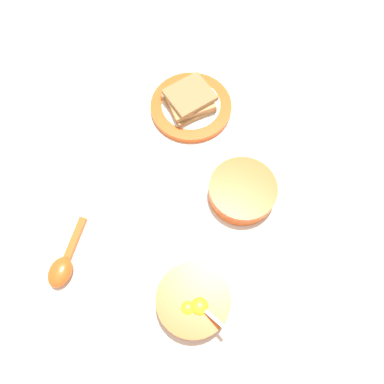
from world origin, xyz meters
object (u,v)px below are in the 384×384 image
object	(u,v)px
toast_sandwich	(189,100)
soup_spoon	(63,266)
egg_bowl	(193,301)
toast_plate	(191,107)
congee_bowl	(242,191)

from	to	relation	value
toast_sandwich	soup_spoon	xyz separation A→B (m)	(-0.28, -0.36, -0.02)
egg_bowl	toast_sandwich	xyz separation A→B (m)	(0.03, 0.45, 0.01)
toast_plate	toast_sandwich	distance (m)	0.03
egg_bowl	toast_plate	world-z (taller)	egg_bowl
egg_bowl	congee_bowl	xyz separation A→B (m)	(0.13, 0.22, -0.00)
toast_sandwich	soup_spoon	distance (m)	0.46
toast_plate	congee_bowl	xyz separation A→B (m)	(0.09, -0.23, 0.01)
egg_bowl	toast_plate	size ratio (longest dim) A/B	0.73
egg_bowl	congee_bowl	bearing A→B (deg)	60.03
toast_sandwich	congee_bowl	world-z (taller)	toast_sandwich
toast_plate	soup_spoon	xyz separation A→B (m)	(-0.29, -0.36, 0.00)
toast_plate	toast_sandwich	size ratio (longest dim) A/B	1.46
toast_sandwich	soup_spoon	world-z (taller)	toast_sandwich
soup_spoon	toast_sandwich	bearing A→B (deg)	51.72
egg_bowl	toast_sandwich	world-z (taller)	egg_bowl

